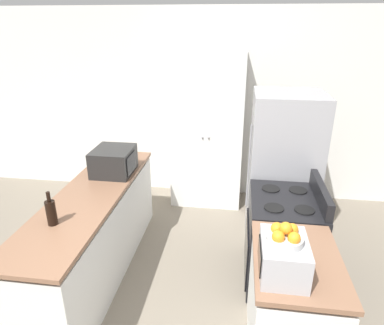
% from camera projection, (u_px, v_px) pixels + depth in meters
% --- Properties ---
extents(wall_back, '(7.00, 0.06, 2.60)m').
position_uv_depth(wall_back, '(207.00, 106.00, 4.79)').
color(wall_back, white).
rests_on(wall_back, ground_plane).
extents(counter_left, '(0.60, 2.31, 0.90)m').
position_uv_depth(counter_left, '(95.00, 235.00, 3.40)').
color(counter_left, silver).
rests_on(counter_left, ground_plane).
extents(counter_right, '(0.60, 0.88, 0.90)m').
position_uv_depth(counter_right, '(290.00, 309.00, 2.52)').
color(counter_right, silver).
rests_on(counter_right, ground_plane).
extents(pantry_cabinet, '(0.94, 0.55, 2.07)m').
position_uv_depth(pantry_cabinet, '(207.00, 131.00, 4.60)').
color(pantry_cabinet, white).
rests_on(pantry_cabinet, ground_plane).
extents(stove, '(0.66, 0.78, 1.06)m').
position_uv_depth(stove, '(282.00, 240.00, 3.29)').
color(stove, black).
rests_on(stove, ground_plane).
extents(refrigerator, '(0.77, 0.73, 1.72)m').
position_uv_depth(refrigerator, '(283.00, 169.00, 3.85)').
color(refrigerator, '#A3A3A8').
rests_on(refrigerator, ground_plane).
extents(microwave, '(0.41, 0.44, 0.27)m').
position_uv_depth(microwave, '(114.00, 161.00, 3.62)').
color(microwave, black).
rests_on(microwave, counter_left).
extents(wine_bottle, '(0.08, 0.08, 0.29)m').
position_uv_depth(wine_bottle, '(51.00, 212.00, 2.69)').
color(wine_bottle, black).
rests_on(wine_bottle, counter_left).
extents(toaster_oven, '(0.30, 0.38, 0.24)m').
position_uv_depth(toaster_oven, '(283.00, 257.00, 2.16)').
color(toaster_oven, '#B2B2B7').
rests_on(toaster_oven, counter_right).
extents(fruit_bowl, '(0.23, 0.23, 0.14)m').
position_uv_depth(fruit_bowl, '(285.00, 236.00, 2.08)').
color(fruit_bowl, silver).
rests_on(fruit_bowl, toaster_oven).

